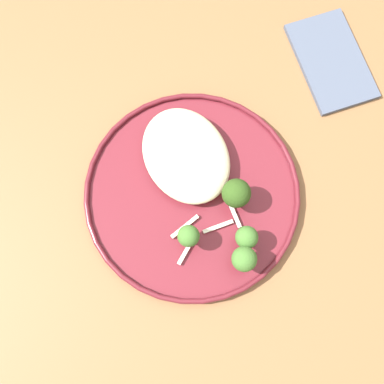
# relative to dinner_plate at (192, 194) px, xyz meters

# --- Properties ---
(ground) EXTENTS (6.00, 6.00, 0.00)m
(ground) POSITION_rel_dinner_plate_xyz_m (-0.05, -0.05, -0.75)
(ground) COLOR #2D2B28
(wooden_dining_table) EXTENTS (1.40, 1.00, 0.74)m
(wooden_dining_table) POSITION_rel_dinner_plate_xyz_m (-0.05, -0.05, -0.09)
(wooden_dining_table) COLOR brown
(wooden_dining_table) RESTS_ON ground
(dinner_plate) EXTENTS (0.29, 0.29, 0.02)m
(dinner_plate) POSITION_rel_dinner_plate_xyz_m (0.00, 0.00, 0.00)
(dinner_plate) COLOR maroon
(dinner_plate) RESTS_ON wooden_dining_table
(noodle_bed) EXTENTS (0.14, 0.11, 0.04)m
(noodle_bed) POSITION_rel_dinner_plate_xyz_m (-0.05, 0.02, 0.02)
(noodle_bed) COLOR beige
(noodle_bed) RESTS_ON dinner_plate
(seared_scallop_tilted_round) EXTENTS (0.02, 0.02, 0.01)m
(seared_scallop_tilted_round) POSITION_rel_dinner_plate_xyz_m (-0.05, 0.02, 0.01)
(seared_scallop_tilted_round) COLOR #E5C689
(seared_scallop_tilted_round) RESTS_ON dinner_plate
(seared_scallop_rear_pale) EXTENTS (0.03, 0.03, 0.02)m
(seared_scallop_rear_pale) POSITION_rel_dinner_plate_xyz_m (-0.06, 0.05, 0.01)
(seared_scallop_rear_pale) COLOR #DBB77A
(seared_scallop_rear_pale) RESTS_ON dinner_plate
(seared_scallop_front_small) EXTENTS (0.03, 0.03, 0.02)m
(seared_scallop_front_small) POSITION_rel_dinner_plate_xyz_m (-0.02, 0.00, 0.01)
(seared_scallop_front_small) COLOR #E5C689
(seared_scallop_front_small) RESTS_ON dinner_plate
(seared_scallop_on_noodles) EXTENTS (0.02, 0.02, 0.01)m
(seared_scallop_on_noodles) POSITION_rel_dinner_plate_xyz_m (-0.03, 0.06, 0.01)
(seared_scallop_on_noodles) COLOR beige
(seared_scallop_on_noodles) RESTS_ON dinner_plate
(broccoli_floret_small_sprig) EXTENTS (0.03, 0.03, 0.05)m
(broccoli_floret_small_sprig) POSITION_rel_dinner_plate_xyz_m (0.05, -0.03, 0.03)
(broccoli_floret_small_sprig) COLOR #7A994C
(broccoli_floret_small_sprig) RESTS_ON dinner_plate
(broccoli_floret_center_pile) EXTENTS (0.03, 0.03, 0.05)m
(broccoli_floret_center_pile) POSITION_rel_dinner_plate_xyz_m (0.11, 0.01, 0.04)
(broccoli_floret_center_pile) COLOR #89A356
(broccoli_floret_center_pile) RESTS_ON dinner_plate
(broccoli_floret_near_rim) EXTENTS (0.03, 0.03, 0.05)m
(broccoli_floret_near_rim) POSITION_rel_dinner_plate_xyz_m (0.09, 0.03, 0.03)
(broccoli_floret_near_rim) COLOR #89A356
(broccoli_floret_near_rim) RESTS_ON dinner_plate
(broccoli_floret_rear_charred) EXTENTS (0.04, 0.04, 0.06)m
(broccoli_floret_rear_charred) POSITION_rel_dinner_plate_xyz_m (0.03, 0.05, 0.04)
(broccoli_floret_rear_charred) COLOR #89A356
(broccoli_floret_rear_charred) RESTS_ON dinner_plate
(onion_sliver_long_sliver) EXTENTS (0.03, 0.04, 0.00)m
(onion_sliver_long_sliver) POSITION_rel_dinner_plate_xyz_m (0.06, -0.04, 0.01)
(onion_sliver_long_sliver) COLOR silver
(onion_sliver_long_sliver) RESTS_ON dinner_plate
(onion_sliver_curled_piece) EXTENTS (0.01, 0.04, 0.00)m
(onion_sliver_curled_piece) POSITION_rel_dinner_plate_xyz_m (0.04, -0.03, 0.01)
(onion_sliver_curled_piece) COLOR silver
(onion_sliver_curled_piece) RESTS_ON dinner_plate
(onion_sliver_pale_crescent) EXTENTS (0.01, 0.04, 0.00)m
(onion_sliver_pale_crescent) POSITION_rel_dinner_plate_xyz_m (0.06, 0.01, 0.01)
(onion_sliver_pale_crescent) COLOR silver
(onion_sliver_pale_crescent) RESTS_ON dinner_plate
(onion_sliver_short_strip) EXTENTS (0.04, 0.01, 0.00)m
(onion_sliver_short_strip) POSITION_rel_dinner_plate_xyz_m (0.05, 0.04, 0.01)
(onion_sliver_short_strip) COLOR silver
(onion_sliver_short_strip) RESTS_ON dinner_plate
(folded_napkin) EXTENTS (0.16, 0.11, 0.01)m
(folded_napkin) POSITION_rel_dinner_plate_xyz_m (-0.08, 0.27, -0.00)
(folded_napkin) COLOR #4C566B
(folded_napkin) RESTS_ON wooden_dining_table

